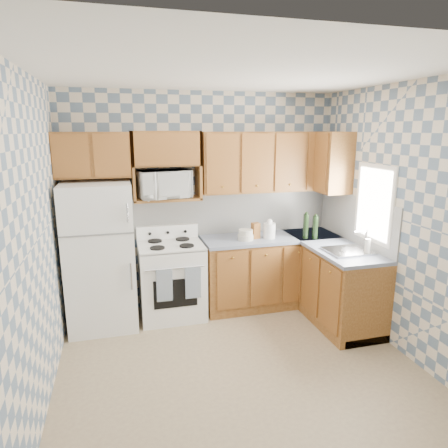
{
  "coord_description": "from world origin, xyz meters",
  "views": [
    {
      "loc": [
        -1.03,
        -3.3,
        2.24
      ],
      "look_at": [
        0.05,
        0.75,
        1.25
      ],
      "focal_mm": 32.0,
      "sensor_mm": 36.0,
      "label": 1
    }
  ],
  "objects_px": {
    "refrigerator": "(100,256)",
    "stove_body": "(172,281)",
    "microwave": "(163,184)",
    "electric_kettle": "(269,231)"
  },
  "relations": [
    {
      "from": "stove_body",
      "to": "microwave",
      "type": "bearing_deg",
      "value": 103.94
    },
    {
      "from": "refrigerator",
      "to": "stove_body",
      "type": "height_order",
      "value": "refrigerator"
    },
    {
      "from": "refrigerator",
      "to": "electric_kettle",
      "type": "xyz_separation_m",
      "value": [
        2.03,
        -0.04,
        0.18
      ]
    },
    {
      "from": "refrigerator",
      "to": "stove_body",
      "type": "relative_size",
      "value": 1.87
    },
    {
      "from": "refrigerator",
      "to": "stove_body",
      "type": "xyz_separation_m",
      "value": [
        0.8,
        0.03,
        -0.39
      ]
    },
    {
      "from": "refrigerator",
      "to": "microwave",
      "type": "relative_size",
      "value": 2.82
    },
    {
      "from": "stove_body",
      "to": "electric_kettle",
      "type": "bearing_deg",
      "value": -3.0
    },
    {
      "from": "microwave",
      "to": "refrigerator",
      "type": "bearing_deg",
      "value": -178.22
    },
    {
      "from": "microwave",
      "to": "electric_kettle",
      "type": "bearing_deg",
      "value": -22.5
    },
    {
      "from": "microwave",
      "to": "electric_kettle",
      "type": "distance_m",
      "value": 1.42
    }
  ]
}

